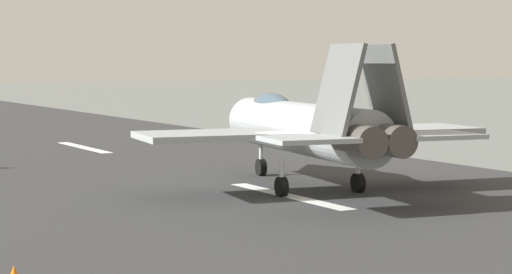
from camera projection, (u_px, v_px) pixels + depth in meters
ground_plane at (300, 199)px, 35.19m from camera, size 400.00×400.00×0.00m
runway_strip at (300, 199)px, 35.18m from camera, size 240.00×26.00×0.02m
fighter_jet at (301, 126)px, 37.89m from camera, size 16.53×13.92×5.70m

